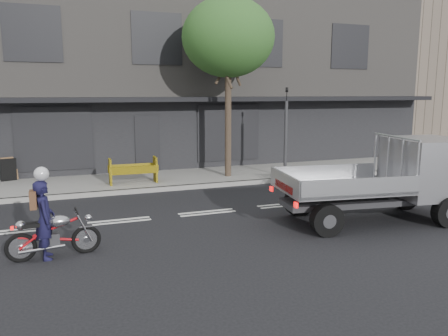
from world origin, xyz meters
TOP-DOWN VIEW (x-y plane):
  - ground at (0.00, 0.00)m, footprint 80.00×80.00m
  - sidewalk at (0.00, 4.70)m, footprint 32.00×3.20m
  - kerb at (0.00, 3.10)m, footprint 32.00×0.20m
  - building_main at (0.00, 11.30)m, footprint 26.00×10.00m
  - building_neighbour at (20.00, 11.30)m, footprint 14.00×10.00m
  - street_tree at (2.20, 4.20)m, footprint 3.40×3.40m
  - traffic_light_pole at (4.20, 3.35)m, footprint 0.12×0.12m
  - motorcycle at (-3.94, -2.11)m, footprint 1.85×0.54m
  - rider at (-4.09, -2.11)m, footprint 0.42×0.61m
  - flatbed_ute at (4.85, -2.37)m, footprint 5.03×2.54m
  - construction_barrier at (-1.42, 3.83)m, footprint 1.70×0.70m
  - sandwich_board at (-5.60, 5.92)m, footprint 0.61×0.49m

SIDE VIEW (x-z plane):
  - ground at x=0.00m, z-range 0.00..0.00m
  - sidewalk at x=0.00m, z-range 0.00..0.15m
  - kerb at x=0.00m, z-range 0.00..0.15m
  - motorcycle at x=-3.94m, z-range 0.01..0.96m
  - sandwich_board at x=-5.60m, z-range 0.15..0.99m
  - construction_barrier at x=-1.42m, z-range 0.15..1.09m
  - rider at x=-4.09m, z-range 0.00..1.61m
  - flatbed_ute at x=4.85m, z-range 0.16..2.39m
  - traffic_light_pole at x=4.20m, z-range -0.10..3.40m
  - building_main at x=0.00m, z-range 0.00..8.00m
  - building_neighbour at x=20.00m, z-range 0.00..10.00m
  - street_tree at x=2.20m, z-range 1.90..8.65m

